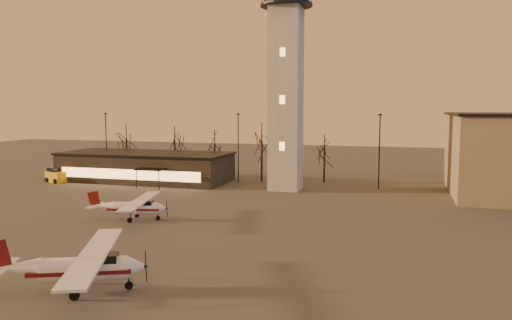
# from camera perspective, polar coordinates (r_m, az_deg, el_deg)

# --- Properties ---
(ground) EXTENTS (220.00, 220.00, 0.00)m
(ground) POSITION_cam_1_polar(r_m,az_deg,el_deg) (39.34, -6.76, -10.24)
(ground) COLOR #474441
(ground) RESTS_ON ground
(control_tower) EXTENTS (6.80, 6.80, 32.60)m
(control_tower) POSITION_cam_1_polar(r_m,az_deg,el_deg) (66.60, 3.45, 10.60)
(control_tower) COLOR #999691
(control_tower) RESTS_ON ground
(terminal) EXTENTS (25.40, 12.20, 4.30)m
(terminal) POSITION_cam_1_polar(r_m,az_deg,el_deg) (76.73, -12.49, -0.73)
(terminal) COLOR black
(terminal) RESTS_ON ground
(light_poles) EXTENTS (58.50, 12.25, 10.14)m
(light_poles) POSITION_cam_1_polar(r_m,az_deg,el_deg) (67.48, 4.00, 1.26)
(light_poles) COLOR black
(light_poles) RESTS_ON ground
(tree_row) EXTENTS (37.20, 9.20, 8.80)m
(tree_row) POSITION_cam_1_polar(r_m,az_deg,el_deg) (79.37, -4.78, 2.35)
(tree_row) COLOR black
(tree_row) RESTS_ON ground
(cessna_front) EXTENTS (9.81, 11.81, 3.37)m
(cessna_front) POSITION_cam_1_polar(r_m,az_deg,el_deg) (32.21, -18.70, -12.09)
(cessna_front) COLOR white
(cessna_front) RESTS_ON ground
(cessna_rear) EXTENTS (8.32, 10.41, 2.87)m
(cessna_rear) POSITION_cam_1_polar(r_m,az_deg,el_deg) (50.42, -13.42, -5.60)
(cessna_rear) COLOR white
(cessna_rear) RESTS_ON ground
(service_cart) EXTENTS (3.84, 3.12, 2.16)m
(service_cart) POSITION_cam_1_polar(r_m,az_deg,el_deg) (79.48, -21.85, -1.77)
(service_cart) COLOR #C8940B
(service_cart) RESTS_ON ground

